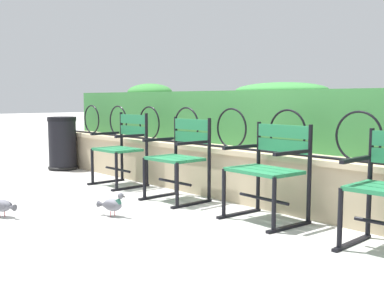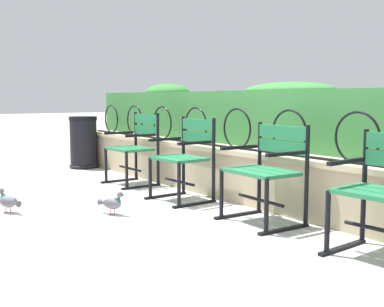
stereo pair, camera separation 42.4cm
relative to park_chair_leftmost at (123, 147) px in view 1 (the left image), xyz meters
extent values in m
plane|color=#B7B5AF|center=(1.63, -0.46, -0.47)|extent=(60.00, 60.00, 0.00)
cube|color=tan|center=(1.63, 0.44, -0.22)|extent=(7.50, 0.35, 0.49)
cube|color=#CBB58F|center=(1.63, 0.44, 0.05)|extent=(7.50, 0.41, 0.05)
cylinder|color=black|center=(1.63, 0.36, 0.08)|extent=(6.96, 0.02, 0.02)
torus|color=black|center=(-1.36, 0.36, 0.28)|extent=(0.42, 0.02, 0.42)
torus|color=black|center=(-0.65, 0.36, 0.28)|extent=(0.42, 0.02, 0.42)
torus|color=black|center=(0.06, 0.36, 0.28)|extent=(0.42, 0.02, 0.42)
torus|color=black|center=(0.77, 0.36, 0.28)|extent=(0.42, 0.02, 0.42)
torus|color=black|center=(1.48, 0.36, 0.28)|extent=(0.42, 0.02, 0.42)
torus|color=black|center=(2.19, 0.36, 0.28)|extent=(0.42, 0.02, 0.42)
torus|color=black|center=(2.90, 0.36, 0.28)|extent=(0.42, 0.02, 0.42)
cube|color=#387A3D|center=(1.63, 0.93, 0.37)|extent=(7.35, 0.64, 0.60)
ellipsoid|color=#387E38|center=(-0.70, 0.93, 0.67)|extent=(0.75, 0.58, 0.25)
ellipsoid|color=#317334|center=(1.64, 0.93, 0.67)|extent=(1.17, 0.58, 0.17)
cube|color=#237547|center=(0.00, -0.21, -0.03)|extent=(0.53, 0.13, 0.03)
cube|color=#237547|center=(0.00, -0.08, -0.03)|extent=(0.53, 0.13, 0.03)
cube|color=#237547|center=(0.00, 0.06, -0.03)|extent=(0.53, 0.13, 0.03)
cube|color=#237547|center=(0.00, 0.16, 0.33)|extent=(0.53, 0.04, 0.11)
cube|color=#237547|center=(0.00, 0.16, 0.19)|extent=(0.53, 0.04, 0.11)
cylinder|color=black|center=(0.26, 0.17, -0.03)|extent=(0.04, 0.04, 0.88)
cylinder|color=black|center=(0.27, -0.26, -0.25)|extent=(0.04, 0.04, 0.44)
cube|color=black|center=(0.27, -0.07, -0.45)|extent=(0.05, 0.52, 0.02)
cube|color=black|center=(0.27, -0.07, 0.15)|extent=(0.04, 0.40, 0.03)
cylinder|color=black|center=(-0.27, 0.16, -0.03)|extent=(0.04, 0.04, 0.88)
cylinder|color=black|center=(-0.26, -0.27, -0.25)|extent=(0.04, 0.04, 0.44)
cube|color=black|center=(-0.27, -0.08, -0.45)|extent=(0.05, 0.52, 0.02)
cube|color=black|center=(-0.27, -0.08, 0.15)|extent=(0.04, 0.40, 0.03)
cylinder|color=black|center=(0.00, -0.08, -0.27)|extent=(0.51, 0.03, 0.03)
cube|color=#237547|center=(1.14, -0.26, -0.03)|extent=(0.52, 0.14, 0.03)
cube|color=#237547|center=(1.14, -0.12, -0.03)|extent=(0.52, 0.14, 0.03)
cube|color=#237547|center=(1.14, 0.02, -0.03)|extent=(0.52, 0.14, 0.03)
cube|color=#237547|center=(1.14, 0.12, 0.32)|extent=(0.52, 0.04, 0.11)
cube|color=#237547|center=(1.14, 0.12, 0.18)|extent=(0.52, 0.04, 0.11)
cylinder|color=black|center=(1.40, 0.12, -0.04)|extent=(0.04, 0.04, 0.86)
cylinder|color=black|center=(1.40, -0.31, -0.25)|extent=(0.04, 0.04, 0.44)
cube|color=black|center=(1.40, -0.12, -0.45)|extent=(0.05, 0.52, 0.02)
cube|color=black|center=(1.40, -0.12, 0.15)|extent=(0.04, 0.40, 0.03)
cylinder|color=black|center=(0.88, 0.11, -0.04)|extent=(0.04, 0.04, 0.86)
cylinder|color=black|center=(0.88, -0.32, -0.25)|extent=(0.04, 0.04, 0.44)
cube|color=black|center=(0.88, -0.13, -0.45)|extent=(0.05, 0.52, 0.02)
cube|color=black|center=(0.88, -0.13, 0.15)|extent=(0.04, 0.40, 0.03)
cylinder|color=black|center=(1.14, -0.12, -0.27)|extent=(0.50, 0.04, 0.03)
cube|color=#237547|center=(2.27, -0.21, -0.03)|extent=(0.59, 0.16, 0.03)
cube|color=#237547|center=(2.28, -0.07, -0.03)|extent=(0.59, 0.16, 0.03)
cube|color=#237547|center=(2.29, 0.06, -0.03)|extent=(0.59, 0.16, 0.03)
cube|color=#237547|center=(2.29, 0.17, 0.30)|extent=(0.59, 0.06, 0.11)
cube|color=#237547|center=(2.29, 0.17, 0.17)|extent=(0.59, 0.06, 0.11)
cylinder|color=black|center=(2.58, 0.15, -0.05)|extent=(0.04, 0.04, 0.84)
cylinder|color=black|center=(2.56, -0.28, -0.25)|extent=(0.04, 0.04, 0.44)
cube|color=black|center=(2.57, -0.09, -0.45)|extent=(0.07, 0.52, 0.02)
cube|color=black|center=(2.57, -0.09, 0.15)|extent=(0.06, 0.40, 0.03)
cylinder|color=black|center=(2.00, 0.18, -0.05)|extent=(0.04, 0.04, 0.84)
cylinder|color=black|center=(1.98, -0.25, -0.25)|extent=(0.04, 0.04, 0.44)
cube|color=black|center=(1.99, -0.06, -0.45)|extent=(0.07, 0.52, 0.02)
cube|color=black|center=(1.99, -0.06, 0.15)|extent=(0.06, 0.40, 0.03)
cylinder|color=black|center=(2.28, -0.07, -0.27)|extent=(0.56, 0.06, 0.03)
cube|color=#237547|center=(3.43, -0.22, -0.03)|extent=(0.56, 0.16, 0.03)
cylinder|color=black|center=(3.13, 0.14, -0.05)|extent=(0.04, 0.04, 0.83)
cylinder|color=black|center=(3.15, -0.29, -0.25)|extent=(0.04, 0.04, 0.44)
cube|color=black|center=(3.14, -0.10, -0.45)|extent=(0.07, 0.52, 0.02)
cube|color=black|center=(3.14, -0.10, 0.15)|extent=(0.06, 0.40, 0.03)
ellipsoid|color=slate|center=(0.65, -1.70, -0.36)|extent=(0.21, 0.16, 0.11)
cone|color=#4A4A52|center=(0.76, -1.66, -0.37)|extent=(0.10, 0.09, 0.06)
ellipsoid|color=#5B5B63|center=(0.64, -1.66, -0.36)|extent=(0.14, 0.07, 0.07)
cylinder|color=#C6515B|center=(0.65, -1.72, -0.44)|extent=(0.01, 0.01, 0.05)
cylinder|color=#C6515B|center=(0.65, -1.68, -0.44)|extent=(0.01, 0.01, 0.05)
ellipsoid|color=slate|center=(1.28, -0.95, -0.36)|extent=(0.21, 0.17, 0.11)
cylinder|color=#2D6B56|center=(1.34, -0.93, -0.32)|extent=(0.07, 0.06, 0.06)
sphere|color=#55555D|center=(1.36, -0.92, -0.27)|extent=(0.06, 0.06, 0.06)
cone|color=black|center=(1.39, -0.90, -0.28)|extent=(0.03, 0.02, 0.01)
cone|color=#4A4A52|center=(1.17, -1.00, -0.37)|extent=(0.10, 0.09, 0.06)
ellipsoid|color=#5B5B63|center=(1.25, -0.92, -0.36)|extent=(0.14, 0.07, 0.07)
ellipsoid|color=#5B5B63|center=(1.29, -0.99, -0.36)|extent=(0.14, 0.07, 0.07)
cylinder|color=#C6515B|center=(1.28, -0.93, -0.44)|extent=(0.01, 0.01, 0.05)
cylinder|color=#C6515B|center=(1.28, -0.97, -0.44)|extent=(0.01, 0.01, 0.05)
cylinder|color=black|center=(-1.69, 0.05, -0.11)|extent=(0.40, 0.40, 0.72)
cylinder|color=black|center=(-1.69, 0.05, 0.28)|extent=(0.42, 0.42, 0.06)
torus|color=black|center=(-1.69, 0.05, -0.44)|extent=(0.44, 0.44, 0.04)
camera|label=1|loc=(4.93, -3.21, 0.59)|focal=45.23mm
camera|label=2|loc=(5.19, -2.88, 0.59)|focal=45.23mm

